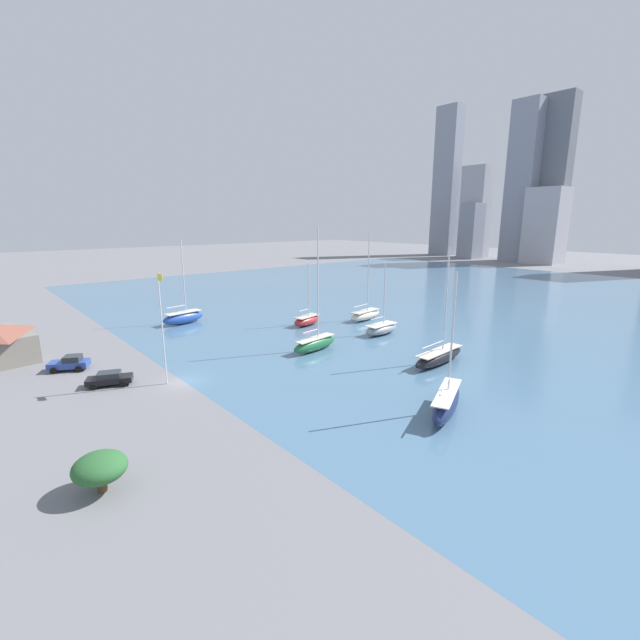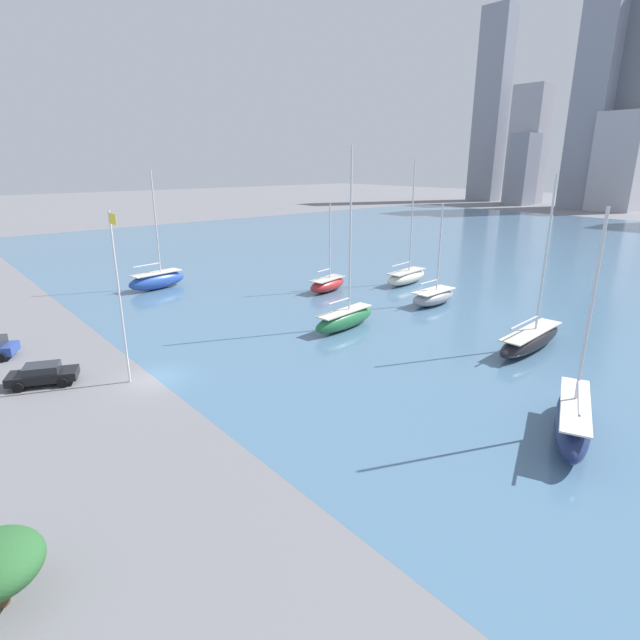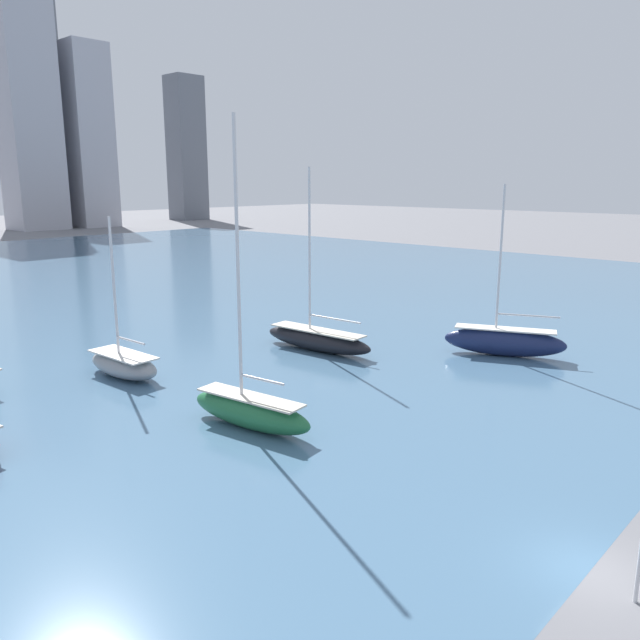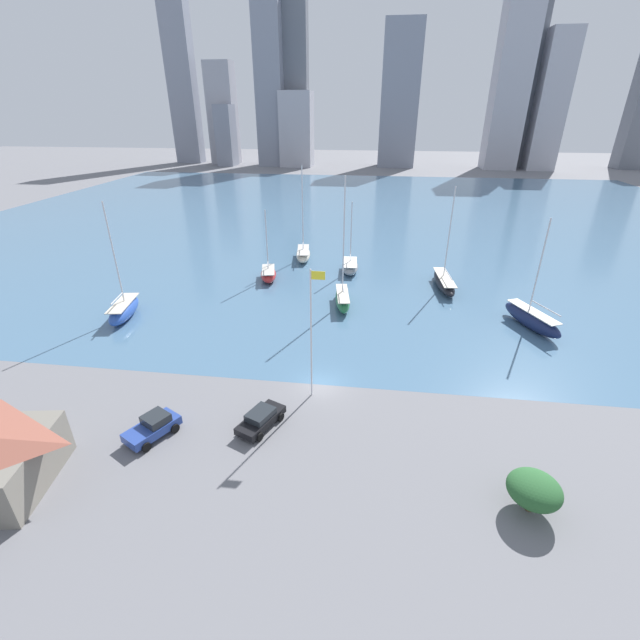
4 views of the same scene
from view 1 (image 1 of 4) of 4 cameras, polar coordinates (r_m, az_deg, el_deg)
ground_plane at (r=49.34m, az=-17.66°, el=-7.86°), size 500.00×500.00×0.00m
harbor_water at (r=98.74m, az=22.87°, el=2.09°), size 180.00×140.00×0.00m
flag_pole at (r=47.47m, az=-20.30°, el=-0.64°), size 1.24×0.14×12.05m
yard_shrub at (r=32.22m, az=-27.30°, el=-17.11°), size 3.37×3.37×2.64m
sailboat_green at (r=57.60m, az=-0.66°, el=-3.08°), size 2.88×8.11×16.36m
sailboat_red at (r=71.59m, az=-1.75°, el=0.00°), size 3.61×6.51×10.37m
sailboat_blue at (r=76.20m, az=-17.76°, el=0.36°), size 3.55×7.88×14.13m
sailboat_navy at (r=40.96m, az=16.49°, el=-10.41°), size 5.36×8.99×12.86m
sailboat_black at (r=54.50m, az=15.61°, el=-4.67°), size 2.92×10.21×14.13m
sailboat_gray at (r=66.52m, az=8.16°, el=-1.15°), size 2.87×6.82×10.83m
sailboat_cream at (r=75.82m, az=6.06°, el=0.74°), size 3.42×8.15×15.31m
parked_sedan_black at (r=51.00m, az=-26.27°, el=-7.00°), size 3.51×4.86×1.50m
parked_pickup_blue at (r=58.23m, az=-30.39°, el=-4.97°), size 3.77×4.65×1.75m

